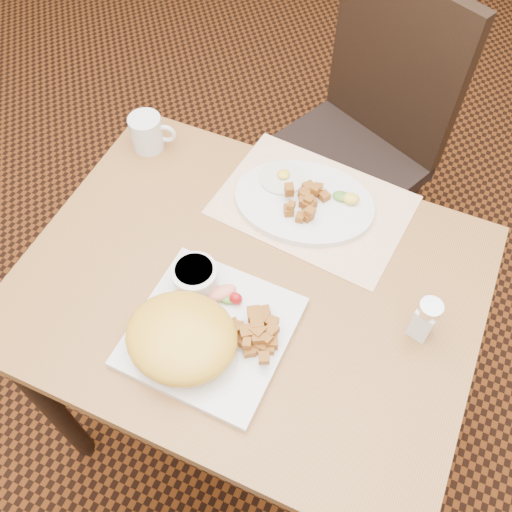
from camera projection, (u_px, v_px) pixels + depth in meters
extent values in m
plane|color=black|center=(251.00, 410.00, 1.75)|extent=(8.00, 8.00, 0.00)
cube|color=#9C6530|center=(248.00, 287.00, 1.15)|extent=(0.90, 0.70, 0.03)
cylinder|color=black|center=(50.00, 405.00, 1.39)|extent=(0.05, 0.05, 0.71)
cylinder|color=black|center=(169.00, 227.00, 1.70)|extent=(0.05, 0.05, 0.71)
cylinder|color=black|center=(433.00, 324.00, 1.52)|extent=(0.05, 0.05, 0.71)
cube|color=black|center=(335.00, 169.00, 1.71)|extent=(0.55, 0.55, 0.05)
cylinder|color=black|center=(403.00, 221.00, 1.90)|extent=(0.04, 0.04, 0.42)
cylinder|color=black|center=(328.00, 283.00, 1.76)|extent=(0.04, 0.04, 0.42)
cylinder|color=black|center=(325.00, 162.00, 2.05)|extent=(0.04, 0.04, 0.42)
cylinder|color=black|center=(250.00, 215.00, 1.91)|extent=(0.04, 0.04, 0.42)
cube|color=black|center=(396.00, 65.00, 1.56)|extent=(0.40, 0.21, 0.50)
cube|color=white|center=(313.00, 205.00, 1.24)|extent=(0.43, 0.32, 0.00)
cube|color=silver|center=(211.00, 332.00, 1.06)|extent=(0.29, 0.29, 0.02)
ellipsoid|color=gold|center=(182.00, 337.00, 1.00)|extent=(0.20, 0.18, 0.08)
ellipsoid|color=gold|center=(190.00, 358.00, 1.01)|extent=(0.08, 0.07, 0.03)
ellipsoid|color=gold|center=(162.00, 317.00, 1.05)|extent=(0.08, 0.07, 0.03)
cylinder|color=silver|center=(195.00, 277.00, 1.09)|extent=(0.09, 0.09, 0.05)
cylinder|color=beige|center=(194.00, 270.00, 1.07)|extent=(0.07, 0.07, 0.01)
ellipsoid|color=#387223|center=(226.00, 297.00, 1.09)|extent=(0.04, 0.03, 0.01)
ellipsoid|color=red|center=(236.00, 298.00, 1.08)|extent=(0.03, 0.02, 0.03)
ellipsoid|color=#F28C72|center=(222.00, 293.00, 1.09)|extent=(0.06, 0.07, 0.02)
cylinder|color=white|center=(282.00, 178.00, 1.26)|extent=(0.10, 0.10, 0.01)
ellipsoid|color=yellow|center=(284.00, 174.00, 1.25)|extent=(0.03, 0.03, 0.01)
ellipsoid|color=#387223|center=(342.00, 196.00, 1.22)|extent=(0.04, 0.03, 0.01)
ellipsoid|color=yellow|center=(351.00, 199.00, 1.21)|extent=(0.04, 0.04, 0.02)
cube|color=white|center=(424.00, 322.00, 1.04)|extent=(0.05, 0.05, 0.08)
cylinder|color=silver|center=(431.00, 308.00, 1.00)|extent=(0.05, 0.05, 0.02)
cylinder|color=silver|center=(147.00, 133.00, 1.31)|extent=(0.07, 0.07, 0.08)
torus|color=silver|center=(166.00, 134.00, 1.30)|extent=(0.05, 0.02, 0.05)
cube|color=#A05C19|center=(254.00, 348.00, 1.03)|extent=(0.02, 0.02, 0.02)
cube|color=#A05C19|center=(261.00, 317.00, 1.04)|extent=(0.02, 0.02, 0.02)
cube|color=#A05C19|center=(238.00, 328.00, 1.05)|extent=(0.03, 0.03, 0.02)
cube|color=#A05C19|center=(240.00, 338.00, 1.03)|extent=(0.03, 0.03, 0.02)
cube|color=#A05C19|center=(254.00, 314.00, 1.04)|extent=(0.03, 0.03, 0.02)
cube|color=#A05C19|center=(258.00, 331.00, 1.02)|extent=(0.03, 0.03, 0.02)
cube|color=#A05C19|center=(272.00, 343.00, 1.03)|extent=(0.03, 0.03, 0.02)
cube|color=#A05C19|center=(264.00, 312.00, 1.07)|extent=(0.03, 0.03, 0.02)
cube|color=#A05C19|center=(249.00, 331.00, 1.04)|extent=(0.02, 0.02, 0.02)
cube|color=#A05C19|center=(268.00, 340.00, 1.03)|extent=(0.03, 0.03, 0.02)
cube|color=#A05C19|center=(244.00, 335.00, 1.04)|extent=(0.03, 0.03, 0.01)
cube|color=#A05C19|center=(233.00, 326.00, 1.05)|extent=(0.03, 0.03, 0.02)
cube|color=#A05C19|center=(246.00, 332.00, 1.02)|extent=(0.03, 0.03, 0.02)
cube|color=#A05C19|center=(258.00, 337.00, 1.02)|extent=(0.03, 0.03, 0.02)
cube|color=#A05C19|center=(247.00, 343.00, 1.01)|extent=(0.02, 0.02, 0.02)
cube|color=#A05C19|center=(269.00, 349.00, 1.02)|extent=(0.02, 0.02, 0.02)
cube|color=#A05C19|center=(264.00, 358.00, 1.00)|extent=(0.03, 0.03, 0.02)
cube|color=#A05C19|center=(272.00, 322.00, 1.03)|extent=(0.02, 0.02, 0.02)
cube|color=#A05C19|center=(272.00, 330.00, 1.02)|extent=(0.03, 0.03, 0.02)
cube|color=#A05C19|center=(253.00, 337.00, 1.04)|extent=(0.03, 0.03, 0.02)
cube|color=#A05C19|center=(232.00, 330.00, 1.02)|extent=(0.03, 0.03, 0.02)
cube|color=#A05C19|center=(257.00, 324.00, 1.03)|extent=(0.03, 0.03, 0.02)
cube|color=#A05C19|center=(267.00, 339.00, 1.02)|extent=(0.02, 0.02, 0.02)
cube|color=#A05C19|center=(249.00, 351.00, 1.02)|extent=(0.03, 0.03, 0.02)
cube|color=#A05C19|center=(261.00, 345.00, 1.03)|extent=(0.02, 0.02, 0.02)
cube|color=#A05C19|center=(256.00, 334.00, 1.04)|extent=(0.02, 0.02, 0.02)
cube|color=#A05C19|center=(324.00, 196.00, 1.22)|extent=(0.03, 0.03, 0.02)
cube|color=#A05C19|center=(289.00, 210.00, 1.20)|extent=(0.03, 0.03, 0.02)
cube|color=#A05C19|center=(306.00, 195.00, 1.22)|extent=(0.02, 0.03, 0.02)
cube|color=#A05C19|center=(307.00, 203.00, 1.21)|extent=(0.03, 0.03, 0.02)
cube|color=#A05C19|center=(310.00, 202.00, 1.21)|extent=(0.03, 0.03, 0.02)
cube|color=#A05C19|center=(309.00, 205.00, 1.20)|extent=(0.02, 0.02, 0.02)
cube|color=#A05C19|center=(304.00, 193.00, 1.22)|extent=(0.03, 0.03, 0.02)
cube|color=#A05C19|center=(309.00, 188.00, 1.23)|extent=(0.03, 0.03, 0.02)
cube|color=#A05C19|center=(309.00, 205.00, 1.21)|extent=(0.02, 0.02, 0.02)
cube|color=#A05C19|center=(315.00, 190.00, 1.21)|extent=(0.02, 0.02, 0.02)
cube|color=#A05C19|center=(289.00, 190.00, 1.21)|extent=(0.03, 0.03, 0.02)
cube|color=#A05C19|center=(308.00, 200.00, 1.19)|extent=(0.02, 0.02, 0.01)
cube|color=#A05C19|center=(318.00, 189.00, 1.23)|extent=(0.02, 0.02, 0.02)
cube|color=#A05C19|center=(291.00, 206.00, 1.18)|extent=(0.02, 0.02, 0.02)
cube|color=#A05C19|center=(304.00, 202.00, 1.21)|extent=(0.03, 0.02, 0.02)
cube|color=#A05C19|center=(310.00, 212.00, 1.18)|extent=(0.02, 0.02, 0.02)
cube|color=#A05C19|center=(300.00, 217.00, 1.19)|extent=(0.02, 0.02, 0.02)
cube|color=#A05C19|center=(307.00, 215.00, 1.19)|extent=(0.03, 0.03, 0.02)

